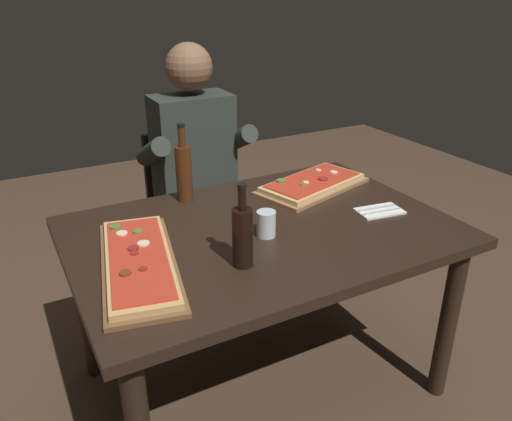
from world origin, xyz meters
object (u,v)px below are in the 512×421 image
(dining_table, at_px, (262,250))
(oil_bottle_amber, at_px, (243,235))
(seated_diner, at_px, (197,167))
(pizza_rectangular_front, at_px, (312,184))
(diner_chair, at_px, (191,206))
(pizza_rectangular_left, at_px, (139,262))
(wine_bottle_dark, at_px, (184,171))
(tumbler_near_camera, at_px, (266,225))

(dining_table, relative_size, oil_bottle_amber, 4.99)
(dining_table, bearing_deg, seated_diner, 86.76)
(pizza_rectangular_front, height_order, diner_chair, diner_chair)
(diner_chair, bearing_deg, pizza_rectangular_left, -119.97)
(dining_table, distance_m, seated_diner, 0.74)
(pizza_rectangular_front, xyz_separation_m, diner_chair, (-0.35, 0.62, -0.27))
(dining_table, distance_m, wine_bottle_dark, 0.47)
(wine_bottle_dark, bearing_deg, dining_table, -67.91)
(tumbler_near_camera, distance_m, diner_chair, 0.97)
(oil_bottle_amber, height_order, seated_diner, seated_diner)
(pizza_rectangular_left, distance_m, seated_diner, 0.96)
(pizza_rectangular_front, relative_size, wine_bottle_dark, 1.71)
(pizza_rectangular_front, bearing_deg, wine_bottle_dark, 165.01)
(wine_bottle_dark, distance_m, oil_bottle_amber, 0.59)
(oil_bottle_amber, bearing_deg, pizza_rectangular_left, 154.03)
(pizza_rectangular_left, distance_m, wine_bottle_dark, 0.57)
(pizza_rectangular_front, bearing_deg, oil_bottle_amber, -142.10)
(pizza_rectangular_front, height_order, wine_bottle_dark, wine_bottle_dark)
(dining_table, xyz_separation_m, diner_chair, (0.04, 0.86, -0.16))
(tumbler_near_camera, bearing_deg, diner_chair, 86.16)
(oil_bottle_amber, height_order, tumbler_near_camera, oil_bottle_amber)
(pizza_rectangular_front, relative_size, diner_chair, 0.64)
(pizza_rectangular_left, bearing_deg, seated_diner, 56.43)
(wine_bottle_dark, height_order, seated_diner, seated_diner)
(pizza_rectangular_left, bearing_deg, wine_bottle_dark, 53.50)
(dining_table, bearing_deg, diner_chair, 87.21)
(pizza_rectangular_left, relative_size, wine_bottle_dark, 2.05)
(diner_chair, bearing_deg, wine_bottle_dark, -112.85)
(tumbler_near_camera, relative_size, diner_chair, 0.11)
(seated_diner, bearing_deg, wine_bottle_dark, -119.51)
(wine_bottle_dark, relative_size, oil_bottle_amber, 1.16)
(wine_bottle_dark, bearing_deg, tumbler_near_camera, -73.12)
(oil_bottle_amber, relative_size, seated_diner, 0.21)
(pizza_rectangular_left, bearing_deg, dining_table, 7.16)
(pizza_rectangular_front, relative_size, tumbler_near_camera, 5.88)
(tumbler_near_camera, relative_size, seated_diner, 0.07)
(tumbler_near_camera, bearing_deg, pizza_rectangular_left, 179.69)
(pizza_rectangular_left, relative_size, tumbler_near_camera, 7.03)
(seated_diner, bearing_deg, tumbler_near_camera, -94.42)
(pizza_rectangular_left, bearing_deg, tumbler_near_camera, -0.31)
(dining_table, height_order, tumbler_near_camera, tumbler_near_camera)
(oil_bottle_amber, relative_size, diner_chair, 0.32)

